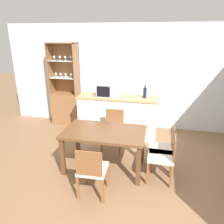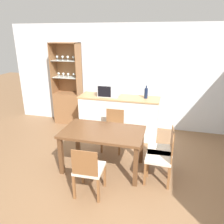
{
  "view_description": "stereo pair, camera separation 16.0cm",
  "coord_description": "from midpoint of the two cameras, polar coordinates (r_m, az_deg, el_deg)",
  "views": [
    {
      "loc": [
        0.57,
        -2.75,
        2.31
      ],
      "look_at": [
        -0.32,
        1.25,
        0.83
      ],
      "focal_mm": 35.0,
      "sensor_mm": 36.0,
      "label": 1
    },
    {
      "loc": [
        0.72,
        -2.72,
        2.31
      ],
      "look_at": [
        -0.32,
        1.25,
        0.83
      ],
      "focal_mm": 35.0,
      "sensor_mm": 36.0,
      "label": 2
    }
  ],
  "objects": [
    {
      "name": "wall_back",
      "position": [
        5.5,
        7.82,
        8.82
      ],
      "size": [
        6.8,
        0.06,
        2.55
      ],
      "color": "silver",
      "rests_on": "ground_plane"
    },
    {
      "name": "kitchen_counter",
      "position": [
        5.11,
        2.69,
        -1.15
      ],
      "size": [
        1.83,
        0.55,
        0.95
      ],
      "color": "white",
      "rests_on": "ground_plane"
    },
    {
      "name": "dining_table",
      "position": [
        3.81,
        -1.2,
        -6.29
      ],
      "size": [
        1.4,
        0.82,
        0.73
      ],
      "color": "brown",
      "rests_on": "ground_plane"
    },
    {
      "name": "dining_chair_side_right_far",
      "position": [
        3.89,
        14.09,
        -9.64
      ],
      "size": [
        0.43,
        0.43,
        0.83
      ],
      "rotation": [
        0.0,
        0.0,
        1.64
      ],
      "color": "beige",
      "rests_on": "ground_plane"
    },
    {
      "name": "dining_chair_head_near",
      "position": [
        3.31,
        -4.71,
        -14.79
      ],
      "size": [
        0.42,
        0.42,
        0.83
      ],
      "rotation": [
        0.0,
        0.0,
        0.04
      ],
      "color": "beige",
      "rests_on": "ground_plane"
    },
    {
      "name": "ground_plane",
      "position": [
        3.64,
        1.2,
        -19.58
      ],
      "size": [
        18.0,
        18.0,
        0.0
      ],
      "primitive_type": "plane",
      "color": "brown"
    },
    {
      "name": "dining_chair_head_far",
      "position": [
        4.53,
        1.33,
        -4.66
      ],
      "size": [
        0.41,
        0.41,
        0.83
      ],
      "rotation": [
        0.0,
        0.0,
        3.14
      ],
      "color": "beige",
      "rests_on": "ground_plane"
    },
    {
      "name": "microwave",
      "position": [
        5.0,
        0.17,
        5.77
      ],
      "size": [
        0.47,
        0.34,
        0.28
      ],
      "color": "#B7BABF",
      "rests_on": "kitchen_counter"
    },
    {
      "name": "dining_chair_side_right_near",
      "position": [
        3.68,
        14.0,
        -11.52
      ],
      "size": [
        0.42,
        0.42,
        0.83
      ],
      "rotation": [
        0.0,
        0.0,
        1.55
      ],
      "color": "beige",
      "rests_on": "ground_plane"
    },
    {
      "name": "wine_bottle",
      "position": [
        4.88,
        9.82,
        4.89
      ],
      "size": [
        0.08,
        0.08,
        0.29
      ],
      "color": "#141E38",
      "rests_on": "kitchen_counter"
    },
    {
      "name": "display_cabinet",
      "position": [
        5.97,
        -10.52,
        2.85
      ],
      "size": [
        0.72,
        0.39,
        2.1
      ],
      "color": "brown",
      "rests_on": "ground_plane"
    }
  ]
}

